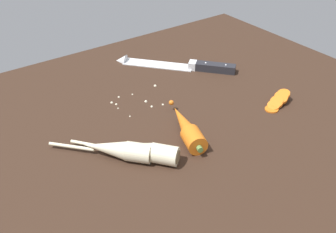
{
  "coord_description": "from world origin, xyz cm",
  "views": [
    {
      "loc": [
        -46.56,
        -66.45,
        53.18
      ],
      "look_at": [
        0.0,
        -2.0,
        1.5
      ],
      "focal_mm": 44.84,
      "sensor_mm": 36.0,
      "label": 1
    }
  ],
  "objects": [
    {
      "name": "ground_plane",
      "position": [
        0.0,
        0.0,
        -2.0
      ],
      "size": [
        120.0,
        90.0,
        4.0
      ],
      "primitive_type": "cube",
      "color": "#332116"
    },
    {
      "name": "chefs_knife",
      "position": [
        17.7,
        20.32,
        0.65
      ],
      "size": [
        25.17,
        28.53,
        4.18
      ],
      "color": "silver",
      "rests_on": "ground_plane"
    },
    {
      "name": "whole_carrot",
      "position": [
        0.12,
        -8.71,
        2.1
      ],
      "size": [
        8.92,
        19.04,
        4.2
      ],
      "color": "orange",
      "rests_on": "ground_plane"
    },
    {
      "name": "parsnip_front",
      "position": [
        -12.01,
        -9.6,
        1.98
      ],
      "size": [
        16.06,
        19.62,
        4.0
      ],
      "color": "beige",
      "rests_on": "ground_plane"
    },
    {
      "name": "parsnip_mid_left",
      "position": [
        -15.83,
        -6.46,
        1.98
      ],
      "size": [
        16.21,
        17.89,
        4.0
      ],
      "color": "beige",
      "rests_on": "ground_plane"
    },
    {
      "name": "carrot_slice_stack",
      "position": [
        25.92,
        -11.53,
        1.09
      ],
      "size": [
        8.76,
        4.58,
        3.19
      ],
      "color": "orange",
      "rests_on": "ground_plane"
    },
    {
      "name": "mince_crumbs",
      "position": [
        0.06,
        10.43,
        0.32
      ],
      "size": [
        14.16,
        9.99,
        0.77
      ],
      "color": "beige",
      "rests_on": "ground_plane"
    }
  ]
}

